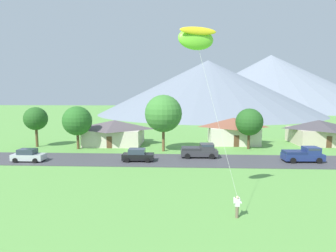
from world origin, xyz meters
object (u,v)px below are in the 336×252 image
at_px(pickup_truck_charcoal_west_side, 200,151).
at_px(kite_flyer_with_kite, 197,42).
at_px(house_leftmost, 114,132).
at_px(tree_left_of_center, 163,114).
at_px(house_left_center, 233,130).
at_px(tree_center, 249,122).
at_px(tree_near_left, 36,119).
at_px(tree_right_of_center, 77,121).
at_px(pickup_truck_navy_east_side, 304,154).
at_px(parked_car_silver_west_end, 28,155).
at_px(house_right_center, 318,131).
at_px(parked_car_black_mid_east, 138,155).

bearing_deg(pickup_truck_charcoal_west_side, kite_flyer_with_kite, -95.05).
bearing_deg(house_leftmost, tree_left_of_center, -31.75).
relative_size(house_left_center, tree_center, 1.38).
distance_m(house_left_center, tree_near_left, 34.73).
bearing_deg(tree_right_of_center, pickup_truck_navy_east_side, -12.44).
bearing_deg(house_left_center, pickup_truck_charcoal_west_side, -120.30).
height_order(house_leftmost, kite_flyer_with_kite, kite_flyer_with_kite).
bearing_deg(parked_car_silver_west_end, tree_right_of_center, 68.59).
bearing_deg(tree_left_of_center, house_left_center, 30.51).
bearing_deg(tree_near_left, tree_center, -0.16).
distance_m(house_leftmost, tree_near_left, 13.40).
height_order(house_left_center, house_right_center, house_left_center).
xyz_separation_m(tree_center, parked_car_silver_west_end, (-31.76, -10.23, -3.61)).
relative_size(tree_right_of_center, kite_flyer_with_kite, 0.50).
bearing_deg(house_left_center, house_leftmost, -175.87).
distance_m(tree_center, pickup_truck_navy_east_side, 10.73).
bearing_deg(parked_car_silver_west_end, pickup_truck_charcoal_west_side, 8.32).
distance_m(tree_center, parked_car_silver_west_end, 33.56).
height_order(tree_near_left, parked_car_silver_west_end, tree_near_left).
relative_size(tree_left_of_center, pickup_truck_charcoal_west_side, 1.71).
bearing_deg(house_right_center, house_left_center, -177.72).
height_order(house_right_center, parked_car_silver_west_end, house_right_center).
bearing_deg(kite_flyer_with_kite, parked_car_black_mid_east, 113.94).
bearing_deg(tree_left_of_center, kite_flyer_with_kite, -80.18).
relative_size(house_leftmost, tree_right_of_center, 1.49).
xyz_separation_m(tree_near_left, tree_center, (35.98, -0.10, -0.38)).
xyz_separation_m(house_right_center, tree_center, (-13.80, -5.44, 2.23)).
bearing_deg(pickup_truck_navy_east_side, house_leftmost, 157.19).
height_order(house_right_center, pickup_truck_navy_east_side, house_right_center).
height_order(house_leftmost, parked_car_silver_west_end, house_leftmost).
distance_m(pickup_truck_navy_east_side, kite_flyer_with_kite, 25.35).
distance_m(house_leftmost, house_left_center, 21.63).
distance_m(tree_near_left, parked_car_silver_west_end, 11.86).
bearing_deg(house_right_center, house_leftmost, -176.64).
height_order(tree_center, pickup_truck_charcoal_west_side, tree_center).
bearing_deg(house_left_center, tree_near_left, -172.16).
relative_size(house_leftmost, tree_near_left, 1.54).
distance_m(parked_car_black_mid_east, kite_flyer_with_kite, 20.95).
bearing_deg(parked_car_silver_west_end, tree_center, 17.86).
height_order(tree_right_of_center, pickup_truck_navy_east_side, tree_right_of_center).
relative_size(tree_left_of_center, parked_car_black_mid_east, 2.13).
xyz_separation_m(house_leftmost, parked_car_silver_west_end, (-8.53, -13.50, -1.40)).
bearing_deg(parked_car_black_mid_east, pickup_truck_navy_east_side, 1.78).
relative_size(tree_right_of_center, parked_car_silver_west_end, 1.69).
xyz_separation_m(tree_center, kite_flyer_with_kite, (-10.08, -25.07, 8.42)).
relative_size(house_right_center, parked_car_black_mid_east, 2.26).
height_order(house_leftmost, tree_left_of_center, tree_left_of_center).
bearing_deg(tree_right_of_center, kite_flyer_with_kite, -52.57).
height_order(parked_car_black_mid_east, kite_flyer_with_kite, kite_flyer_with_kite).
distance_m(house_left_center, house_right_center, 15.47).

